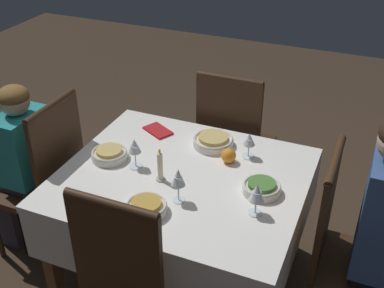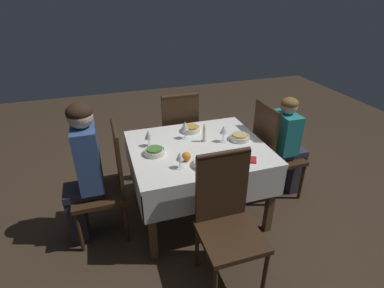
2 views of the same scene
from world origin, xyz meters
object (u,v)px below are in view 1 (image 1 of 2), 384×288
Objects in this scene: person_child_teal at (19,163)px; bowl_east at (109,154)px; wine_glass_south at (249,141)px; bowl_north at (146,207)px; candle_centerpiece at (160,168)px; bowl_south at (213,141)px; chair_south at (233,140)px; orange_fruit at (229,156)px; chair_east at (46,176)px; wine_glass_west at (257,194)px; chair_west at (346,250)px; bowl_west at (262,187)px; wine_glass_north at (178,178)px; dining_table at (183,192)px; napkin_red_folded at (158,131)px; wine_glass_east at (135,147)px.

person_child_teal reaches higher than bowl_east.
wine_glass_south is 0.67m from bowl_north.
bowl_south is at bearing -107.21° from candle_centerpiece.
bowl_north is (0.07, 0.63, 0.00)m from bowl_south.
chair_south is 5.52× the size of bowl_north.
wine_glass_south is at bearing -131.62° from orange_fruit.
chair_east is 0.77m from candle_centerpiece.
person_child_teal is at bearing 19.98° from bowl_south.
wine_glass_west reaches higher than wine_glass_south.
chair_south is (0.78, -0.73, 0.00)m from chair_west.
bowl_west is 0.31m from wine_glass_south.
person_child_teal is at bearing -7.36° from wine_glass_north.
dining_table is 0.98m from person_child_teal.
dining_table is 7.58× the size of wine_glass_west.
chair_south is (-0.03, -0.72, -0.09)m from dining_table.
wine_glass_north is 0.89× the size of napkin_red_folded.
bowl_east is at bearing 72.84° from napkin_red_folded.
chair_west is 1.00× the size of chair_south.
wine_glass_north is (-0.31, 0.17, 0.01)m from wine_glass_east.
person_child_teal is at bearing 37.55° from chair_south.
wine_glass_east is 0.37m from bowl_north.
bowl_west is 0.97× the size of bowl_east.
chair_west is 0.83m from wine_glass_north.
wine_glass_east is 0.91× the size of candle_centerpiece.
bowl_west is 0.93× the size of napkin_red_folded.
person_child_teal is 0.60m from bowl_east.
wine_glass_south is at bearing 116.76° from chair_south.
chair_west is 6.39× the size of wine_glass_east.
bowl_west is 2.38× the size of orange_fruit.
napkin_red_folded is (-0.51, -0.39, 0.20)m from chair_east.
person_child_teal is 6.71× the size of wine_glass_east.
chair_south is (-0.83, -0.77, 0.00)m from chair_east.
wine_glass_north is (-0.04, 0.91, 0.32)m from chair_south.
person_child_teal is (0.98, 0.05, -0.05)m from dining_table.
bowl_south is (-1.02, -0.37, 0.17)m from person_child_teal.
bowl_west is 1.14× the size of wine_glass_west.
napkin_red_folded is at bearing 127.46° from chair_east.
chair_west reaches higher than dining_table.
wine_glass_north is (0.74, 0.18, 0.32)m from chair_west.
chair_south reaches higher than dining_table.
bowl_west is 1.02× the size of candle_centerpiece.
chair_west is at bearing -179.20° from wine_glass_east.
chair_south is 6.39× the size of wine_glass_east.
wine_glass_north is 0.19m from candle_centerpiece.
chair_south is at bearing -62.61° from bowl_west.
candle_centerpiece is at bearing -7.70° from wine_glass_west.
wine_glass_east is at bearing 27.70° from orange_fruit.
chair_west and chair_south have the same top height.
chair_south is at bearing 47.07° from chair_west.
bowl_west is (-1.37, -0.07, 0.17)m from person_child_teal.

